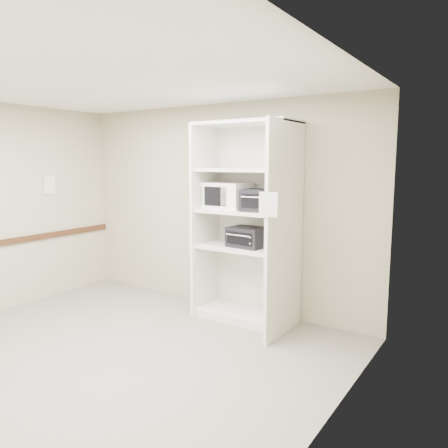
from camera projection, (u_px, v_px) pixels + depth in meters
The scene contains 10 objects.
floor at pixel (107, 356), 4.40m from camera, with size 4.50×4.00×0.01m, color #6B655B.
ceiling at pixel (96, 79), 4.02m from camera, with size 4.50×4.00×0.01m, color white.
wall_back at pixel (218, 207), 5.87m from camera, with size 4.50×0.02×2.70m, color tan.
wall_right at pixel (325, 250), 2.99m from camera, with size 0.02×4.00×2.70m, color tan.
shelving_unit at pixel (249, 230), 5.29m from camera, with size 1.24×0.92×2.42m.
microwave at pixel (227, 195), 5.44m from camera, with size 0.54×0.41×0.32m, color white.
toaster_oven_upper at pixel (262, 200), 5.10m from camera, with size 0.45×0.34×0.26m, color black.
toaster_oven_lower at pixel (247, 237), 5.30m from camera, with size 0.44×0.33×0.24m, color black.
paper_sign at pixel (268, 205), 4.40m from camera, with size 0.19×0.01×0.25m, color white.
wall_poster at pixel (50, 185), 6.23m from camera, with size 0.01×0.18×0.25m, color white.
Camera 1 is at (3.28, -2.83, 1.94)m, focal length 35.00 mm.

